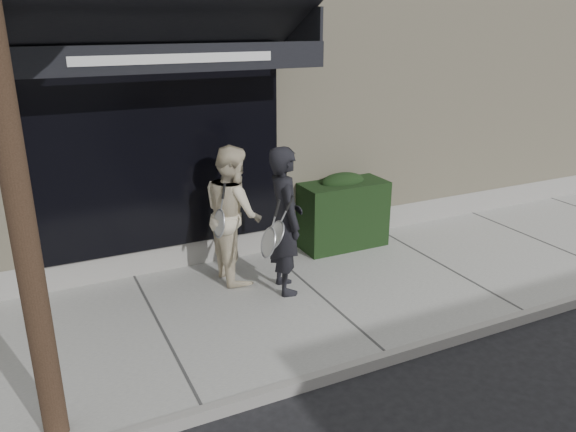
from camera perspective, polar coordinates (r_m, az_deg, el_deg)
ground at (r=7.28m, az=2.91°, el=-8.56°), size 80.00×80.00×0.00m
sidewalk at (r=7.25m, az=2.91°, el=-8.15°), size 20.00×3.00×0.12m
curb at (r=6.12m, az=10.10°, el=-14.01°), size 20.00×0.10×0.14m
building_facade at (r=11.04m, az=-9.79°, el=15.67°), size 14.30×8.04×5.64m
hedge at (r=8.52m, az=5.45°, el=0.48°), size 1.30×0.70×1.14m
pedestrian_front at (r=6.92m, az=-0.33°, el=-0.49°), size 0.76×0.89×1.87m
pedestrian_back at (r=7.32m, az=-5.60°, el=0.26°), size 0.71×0.88×1.80m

